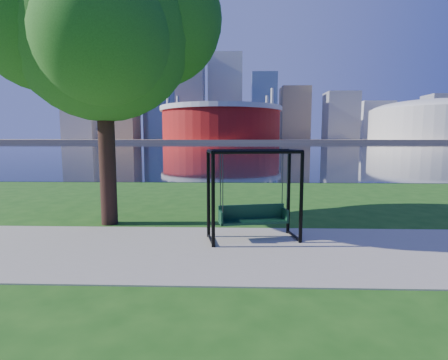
{
  "coord_description": "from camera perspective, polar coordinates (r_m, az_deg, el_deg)",
  "views": [
    {
      "loc": [
        0.09,
        -8.26,
        2.56
      ],
      "look_at": [
        -0.19,
        0.0,
        1.58
      ],
      "focal_mm": 28.0,
      "sensor_mm": 36.0,
      "label": 1
    }
  ],
  "objects": [
    {
      "name": "skyline",
      "position": [
        329.37,
        1.16,
        12.55
      ],
      "size": [
        392.0,
        66.0,
        96.5
      ],
      "color": "gray",
      "rests_on": "far_bank"
    },
    {
      "name": "stadium",
      "position": [
        243.75,
        -0.48,
        9.49
      ],
      "size": [
        83.0,
        83.0,
        32.0
      ],
      "color": "maroon",
      "rests_on": "far_bank"
    },
    {
      "name": "ground",
      "position": [
        8.65,
        1.25,
        -10.49
      ],
      "size": [
        900.0,
        900.0,
        0.0
      ],
      "primitive_type": "plane",
      "color": "#1E5114",
      "rests_on": "ground"
    },
    {
      "name": "river",
      "position": [
        110.29,
        1.87,
        5.42
      ],
      "size": [
        900.0,
        180.0,
        0.02
      ],
      "primitive_type": "cube",
      "color": "black",
      "rests_on": "ground"
    },
    {
      "name": "path",
      "position": [
        8.17,
        1.21,
        -11.43
      ],
      "size": [
        120.0,
        4.0,
        0.03
      ],
      "primitive_type": "cube",
      "color": "#9E937F",
      "rests_on": "ground"
    },
    {
      "name": "swing",
      "position": [
        8.77,
        4.8,
        -2.8
      ],
      "size": [
        2.39,
        1.4,
        2.3
      ],
      "rotation": [
        0.0,
        0.0,
        0.2
      ],
      "color": "black",
      "rests_on": "ground"
    },
    {
      "name": "far_bank",
      "position": [
        314.26,
        1.9,
        6.46
      ],
      "size": [
        900.0,
        228.0,
        2.0
      ],
      "primitive_type": "cube",
      "color": "#937F60",
      "rests_on": "ground"
    },
    {
      "name": "arena",
      "position": [
        278.48,
        31.26,
        8.52
      ],
      "size": [
        84.0,
        84.0,
        26.56
      ],
      "color": "beige",
      "rests_on": "far_bank"
    },
    {
      "name": "park_tree",
      "position": [
        11.48,
        -19.47,
        22.98
      ],
      "size": [
        6.77,
        6.12,
        8.41
      ],
      "color": "black",
      "rests_on": "ground"
    }
  ]
}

